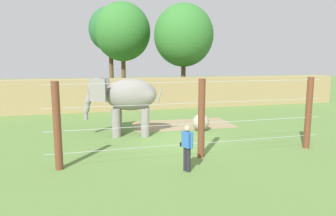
# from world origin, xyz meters

# --- Properties ---
(ground_plane) EXTENTS (120.00, 120.00, 0.00)m
(ground_plane) POSITION_xyz_m (0.00, 0.00, 0.00)
(ground_plane) COLOR #5B7F3D
(dirt_patch) EXTENTS (6.20, 3.45, 0.01)m
(dirt_patch) POSITION_xyz_m (1.47, 3.92, 0.00)
(dirt_patch) COLOR #937F5B
(dirt_patch) RESTS_ON ground
(embankment_wall) EXTENTS (36.00, 1.80, 2.50)m
(embankment_wall) POSITION_xyz_m (0.00, 10.79, 1.25)
(embankment_wall) COLOR tan
(embankment_wall) RESTS_ON ground
(elephant) EXTENTS (4.06, 2.08, 3.05)m
(elephant) POSITION_xyz_m (-2.33, 2.12, 2.02)
(elephant) COLOR gray
(elephant) RESTS_ON ground
(enrichment_ball) EXTENTS (0.95, 0.95, 0.95)m
(enrichment_ball) POSITION_xyz_m (1.93, 2.06, 0.47)
(enrichment_ball) COLOR tan
(enrichment_ball) RESTS_ON ground
(cable_fence) EXTENTS (11.58, 0.28, 3.20)m
(cable_fence) POSITION_xyz_m (0.06, -2.43, 1.61)
(cable_fence) COLOR brown
(cable_fence) RESTS_ON ground
(zookeeper) EXTENTS (0.37, 0.56, 1.67)m
(zookeeper) POSITION_xyz_m (-0.88, -3.82, 0.93)
(zookeeper) COLOR #232328
(zookeeper) RESTS_ON ground
(tree_far_left) EXTENTS (5.65, 5.65, 9.28)m
(tree_far_left) POSITION_xyz_m (4.91, 14.49, 6.29)
(tree_far_left) COLOR brown
(tree_far_left) RESTS_ON ground
(tree_left_of_centre) EXTENTS (4.36, 4.36, 9.40)m
(tree_left_of_centre) POSITION_xyz_m (-1.63, 18.74, 7.06)
(tree_left_of_centre) COLOR brown
(tree_left_of_centre) RESTS_ON ground
(tree_behind_wall) EXTENTS (5.61, 5.61, 9.77)m
(tree_behind_wall) POSITION_xyz_m (-0.46, 17.94, 6.80)
(tree_behind_wall) COLOR brown
(tree_behind_wall) RESTS_ON ground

